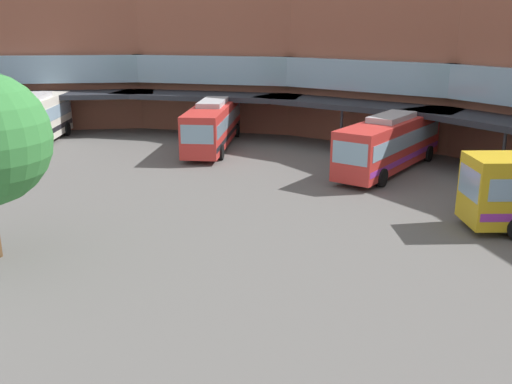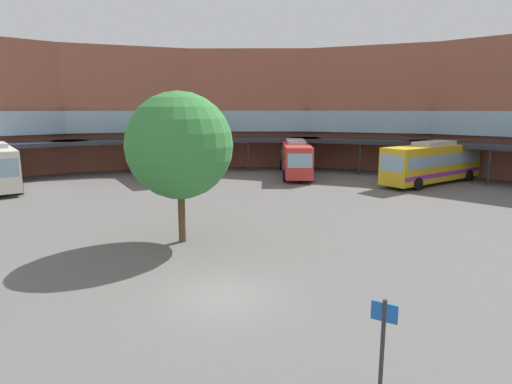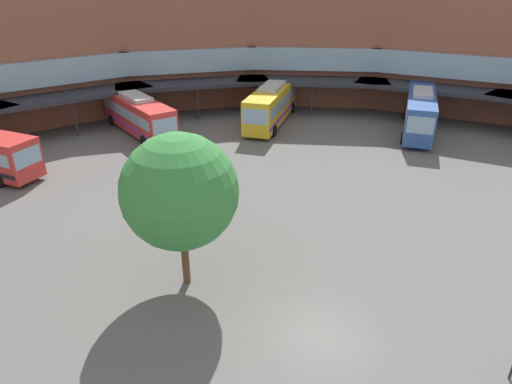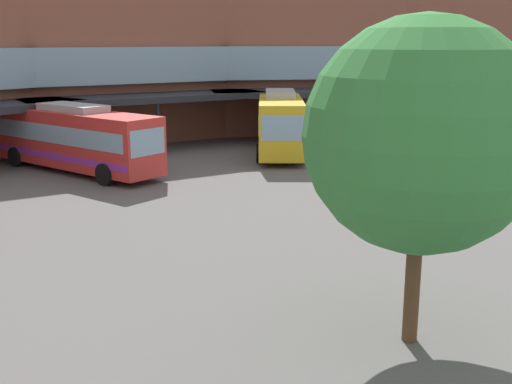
{
  "view_description": "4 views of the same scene",
  "coord_description": "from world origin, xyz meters",
  "px_view_note": "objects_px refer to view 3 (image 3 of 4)",
  "views": [
    {
      "loc": [
        19.36,
        -1.66,
        9.38
      ],
      "look_at": [
        1.5,
        15.75,
        1.9
      ],
      "focal_mm": 40.21,
      "sensor_mm": 36.0,
      "label": 1
    },
    {
      "loc": [
        4.1,
        -14.33,
        6.73
      ],
      "look_at": [
        -0.9,
        10.8,
        1.81
      ],
      "focal_mm": 30.4,
      "sensor_mm": 36.0,
      "label": 2
    },
    {
      "loc": [
        -8.67,
        -11.47,
        13.67
      ],
      "look_at": [
        2.41,
        10.95,
        1.4
      ],
      "focal_mm": 31.32,
      "sensor_mm": 36.0,
      "label": 3
    },
    {
      "loc": [
        -15.88,
        -1.98,
        7.03
      ],
      "look_at": [
        -1.27,
        14.41,
        1.74
      ],
      "focal_mm": 44.57,
      "sensor_mm": 36.0,
      "label": 4
    }
  ],
  "objects_px": {
    "bus_1": "(138,114)",
    "bus_3": "(272,104)",
    "bus_0": "(420,111)",
    "plaza_tree": "(180,192)"
  },
  "relations": [
    {
      "from": "bus_3",
      "to": "plaza_tree",
      "type": "distance_m",
      "value": 26.79
    },
    {
      "from": "bus_1",
      "to": "bus_3",
      "type": "distance_m",
      "value": 13.08
    },
    {
      "from": "bus_1",
      "to": "bus_0",
      "type": "bearing_deg",
      "value": 54.56
    },
    {
      "from": "bus_3",
      "to": "bus_1",
      "type": "bearing_deg",
      "value": -59.0
    },
    {
      "from": "bus_1",
      "to": "plaza_tree",
      "type": "height_order",
      "value": "plaza_tree"
    },
    {
      "from": "plaza_tree",
      "to": "bus_3",
      "type": "bearing_deg",
      "value": 52.92
    },
    {
      "from": "bus_1",
      "to": "bus_3",
      "type": "bearing_deg",
      "value": 68.29
    },
    {
      "from": "bus_1",
      "to": "plaza_tree",
      "type": "distance_m",
      "value": 24.27
    },
    {
      "from": "bus_0",
      "to": "bus_3",
      "type": "height_order",
      "value": "bus_0"
    },
    {
      "from": "bus_1",
      "to": "bus_3",
      "type": "relative_size",
      "value": 1.11
    }
  ]
}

